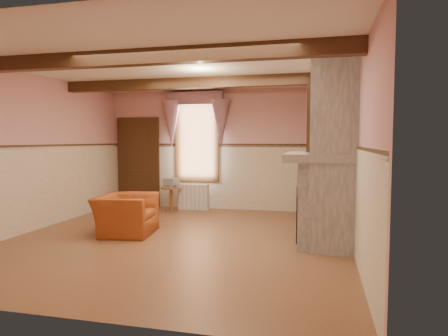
% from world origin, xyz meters
% --- Properties ---
extents(floor, '(5.50, 6.00, 0.01)m').
position_xyz_m(floor, '(0.00, 0.00, 0.00)').
color(floor, brown).
rests_on(floor, ground).
extents(ceiling, '(5.50, 6.00, 0.01)m').
position_xyz_m(ceiling, '(0.00, 0.00, 2.80)').
color(ceiling, silver).
rests_on(ceiling, wall_back).
extents(wall_back, '(5.50, 0.02, 2.80)m').
position_xyz_m(wall_back, '(0.00, 3.00, 1.40)').
color(wall_back, '#CE8E8F').
rests_on(wall_back, floor).
extents(wall_front, '(5.50, 0.02, 2.80)m').
position_xyz_m(wall_front, '(0.00, -3.00, 1.40)').
color(wall_front, '#CE8E8F').
rests_on(wall_front, floor).
extents(wall_left, '(0.02, 6.00, 2.80)m').
position_xyz_m(wall_left, '(-2.75, 0.00, 1.40)').
color(wall_left, '#CE8E8F').
rests_on(wall_left, floor).
extents(wall_right, '(0.02, 6.00, 2.80)m').
position_xyz_m(wall_right, '(2.75, 0.00, 1.40)').
color(wall_right, '#CE8E8F').
rests_on(wall_right, floor).
extents(wainscot, '(5.50, 6.00, 1.50)m').
position_xyz_m(wainscot, '(0.00, 0.00, 0.75)').
color(wainscot, beige).
rests_on(wainscot, floor).
extents(chair_rail, '(5.50, 6.00, 0.08)m').
position_xyz_m(chair_rail, '(0.00, 0.00, 1.50)').
color(chair_rail, black).
rests_on(chair_rail, wainscot).
extents(firebox, '(0.20, 0.95, 0.90)m').
position_xyz_m(firebox, '(2.00, 0.60, 0.45)').
color(firebox, black).
rests_on(firebox, floor).
extents(armchair, '(1.04, 1.15, 0.68)m').
position_xyz_m(armchair, '(-1.00, 0.14, 0.34)').
color(armchair, '#994219').
rests_on(armchair, floor).
extents(side_table, '(0.58, 0.58, 0.55)m').
position_xyz_m(side_table, '(-1.06, 2.46, 0.28)').
color(side_table, brown).
rests_on(side_table, floor).
extents(book_stack, '(0.31, 0.36, 0.20)m').
position_xyz_m(book_stack, '(-1.06, 2.47, 0.65)').
color(book_stack, '#B7AD8C').
rests_on(book_stack, side_table).
extents(radiator, '(0.70, 0.20, 0.60)m').
position_xyz_m(radiator, '(-0.60, 2.70, 0.30)').
color(radiator, silver).
rests_on(radiator, floor).
extents(bowl, '(0.35, 0.35, 0.09)m').
position_xyz_m(bowl, '(2.24, 0.45, 1.46)').
color(bowl, brown).
rests_on(bowl, mantel).
extents(mantel_clock, '(0.14, 0.24, 0.20)m').
position_xyz_m(mantel_clock, '(2.24, 1.34, 1.52)').
color(mantel_clock, '#2F1F0D').
rests_on(mantel_clock, mantel).
extents(oil_lamp, '(0.11, 0.11, 0.28)m').
position_xyz_m(oil_lamp, '(2.24, 0.98, 1.56)').
color(oil_lamp, gold).
rests_on(oil_lamp, mantel).
extents(candle_red, '(0.06, 0.06, 0.16)m').
position_xyz_m(candle_red, '(2.24, 0.22, 1.50)').
color(candle_red, maroon).
rests_on(candle_red, mantel).
extents(jar_yellow, '(0.06, 0.06, 0.12)m').
position_xyz_m(jar_yellow, '(2.24, 0.29, 1.48)').
color(jar_yellow, yellow).
rests_on(jar_yellow, mantel).
extents(fireplace, '(0.85, 2.00, 2.80)m').
position_xyz_m(fireplace, '(2.42, 0.60, 1.40)').
color(fireplace, gray).
rests_on(fireplace, floor).
extents(mantel, '(1.05, 2.05, 0.12)m').
position_xyz_m(mantel, '(2.24, 0.60, 1.36)').
color(mantel, gray).
rests_on(mantel, fireplace).
extents(overmantel_mirror, '(0.06, 1.44, 1.04)m').
position_xyz_m(overmantel_mirror, '(2.06, 0.60, 1.97)').
color(overmantel_mirror, silver).
rests_on(overmantel_mirror, fireplace).
extents(door, '(1.10, 0.10, 2.10)m').
position_xyz_m(door, '(-2.10, 2.94, 1.05)').
color(door, black).
rests_on(door, floor).
extents(window, '(1.06, 0.08, 2.02)m').
position_xyz_m(window, '(-0.60, 2.97, 1.65)').
color(window, white).
rests_on(window, wall_back).
extents(window_drapes, '(1.30, 0.14, 1.40)m').
position_xyz_m(window_drapes, '(-0.60, 2.88, 2.25)').
color(window_drapes, gray).
rests_on(window_drapes, wall_back).
extents(ceiling_beam_front, '(5.50, 0.18, 0.20)m').
position_xyz_m(ceiling_beam_front, '(0.00, -1.20, 2.70)').
color(ceiling_beam_front, black).
rests_on(ceiling_beam_front, ceiling).
extents(ceiling_beam_back, '(5.50, 0.18, 0.20)m').
position_xyz_m(ceiling_beam_back, '(0.00, 1.20, 2.70)').
color(ceiling_beam_back, black).
rests_on(ceiling_beam_back, ceiling).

